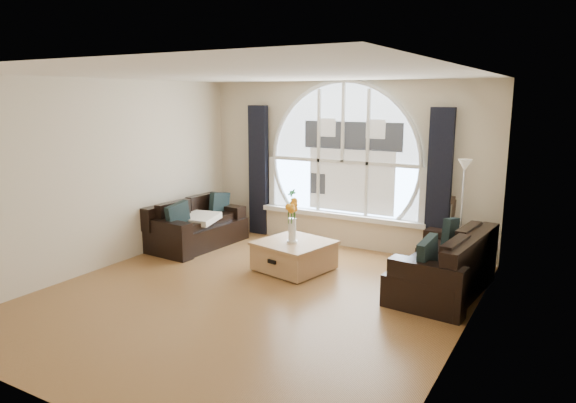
{
  "coord_description": "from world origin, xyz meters",
  "views": [
    {
      "loc": [
        3.45,
        -5.1,
        2.45
      ],
      "look_at": [
        0.0,
        0.9,
        1.05
      ],
      "focal_mm": 32.45,
      "sensor_mm": 36.0,
      "label": 1
    }
  ],
  "objects_px": {
    "potted_plant": "(292,198)",
    "sofa_right": "(443,262)",
    "sofa_left": "(198,222)",
    "floor_lamp": "(461,216)",
    "guitar": "(453,230)",
    "vase_flowers": "(292,216)",
    "coffee_chest": "(294,254)"
  },
  "relations": [
    {
      "from": "sofa_left",
      "to": "vase_flowers",
      "type": "bearing_deg",
      "value": -5.71
    },
    {
      "from": "floor_lamp",
      "to": "sofa_right",
      "type": "bearing_deg",
      "value": -89.82
    },
    {
      "from": "potted_plant",
      "to": "guitar",
      "type": "bearing_deg",
      "value": -3.53
    },
    {
      "from": "sofa_right",
      "to": "potted_plant",
      "type": "bearing_deg",
      "value": 161.16
    },
    {
      "from": "vase_flowers",
      "to": "potted_plant",
      "type": "bearing_deg",
      "value": 119.45
    },
    {
      "from": "floor_lamp",
      "to": "vase_flowers",
      "type": "bearing_deg",
      "value": -149.23
    },
    {
      "from": "potted_plant",
      "to": "sofa_right",
      "type": "bearing_deg",
      "value": -24.4
    },
    {
      "from": "coffee_chest",
      "to": "floor_lamp",
      "type": "height_order",
      "value": "floor_lamp"
    },
    {
      "from": "guitar",
      "to": "potted_plant",
      "type": "height_order",
      "value": "guitar"
    },
    {
      "from": "sofa_left",
      "to": "floor_lamp",
      "type": "distance_m",
      "value": 4.16
    },
    {
      "from": "sofa_left",
      "to": "vase_flowers",
      "type": "relative_size",
      "value": 2.38
    },
    {
      "from": "potted_plant",
      "to": "coffee_chest",
      "type": "bearing_deg",
      "value": -59.53
    },
    {
      "from": "sofa_left",
      "to": "floor_lamp",
      "type": "xyz_separation_m",
      "value": [
        4.04,
        0.88,
        0.4
      ]
    },
    {
      "from": "coffee_chest",
      "to": "potted_plant",
      "type": "bearing_deg",
      "value": 132.65
    },
    {
      "from": "potted_plant",
      "to": "vase_flowers",
      "type": "bearing_deg",
      "value": -60.55
    },
    {
      "from": "guitar",
      "to": "potted_plant",
      "type": "bearing_deg",
      "value": 176.64
    },
    {
      "from": "sofa_left",
      "to": "guitar",
      "type": "bearing_deg",
      "value": 18.96
    },
    {
      "from": "sofa_left",
      "to": "guitar",
      "type": "distance_m",
      "value": 4.04
    },
    {
      "from": "floor_lamp",
      "to": "guitar",
      "type": "relative_size",
      "value": 1.51
    },
    {
      "from": "sofa_left",
      "to": "coffee_chest",
      "type": "xyz_separation_m",
      "value": [
        2.0,
        -0.29,
        -0.17
      ]
    },
    {
      "from": "sofa_left",
      "to": "floor_lamp",
      "type": "bearing_deg",
      "value": 16.28
    },
    {
      "from": "coffee_chest",
      "to": "vase_flowers",
      "type": "bearing_deg",
      "value": -85.13
    },
    {
      "from": "coffee_chest",
      "to": "vase_flowers",
      "type": "distance_m",
      "value": 0.58
    },
    {
      "from": "sofa_left",
      "to": "floor_lamp",
      "type": "height_order",
      "value": "floor_lamp"
    },
    {
      "from": "guitar",
      "to": "potted_plant",
      "type": "distance_m",
      "value": 2.8
    },
    {
      "from": "guitar",
      "to": "vase_flowers",
      "type": "bearing_deg",
      "value": -143.9
    },
    {
      "from": "vase_flowers",
      "to": "guitar",
      "type": "bearing_deg",
      "value": 35.93
    },
    {
      "from": "sofa_right",
      "to": "vase_flowers",
      "type": "xyz_separation_m",
      "value": [
        -2.06,
        -0.23,
        0.41
      ]
    },
    {
      "from": "sofa_left",
      "to": "vase_flowers",
      "type": "height_order",
      "value": "vase_flowers"
    },
    {
      "from": "sofa_right",
      "to": "guitar",
      "type": "distance_m",
      "value": 1.18
    },
    {
      "from": "sofa_right",
      "to": "floor_lamp",
      "type": "xyz_separation_m",
      "value": [
        -0.0,
        1.0,
        0.4
      ]
    },
    {
      "from": "sofa_right",
      "to": "potted_plant",
      "type": "distance_m",
      "value": 3.24
    }
  ]
}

